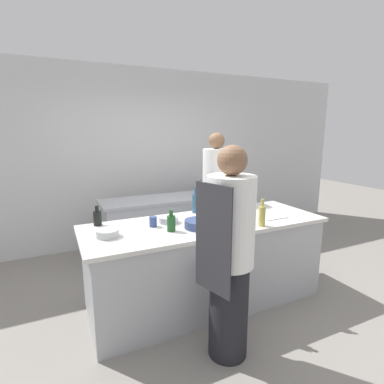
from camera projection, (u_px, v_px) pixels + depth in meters
ground_plane at (206, 300)px, 3.30m from camera, size 16.00×16.00×0.00m
wall_back at (146, 157)px, 4.90m from camera, size 8.00×0.06×2.80m
prep_counter at (206, 262)px, 3.21m from camera, size 2.52×0.90×0.90m
pass_counter at (167, 228)px, 4.33m from camera, size 1.82×0.59×0.90m
oven_range at (227, 208)px, 5.30m from camera, size 0.71×0.69×0.98m
chef_at_prep_near at (229, 256)px, 2.34m from camera, size 0.43×0.42×1.73m
chef_at_stove at (216, 201)px, 4.01m from camera, size 0.40×0.39×1.81m
bottle_olive_oil at (97, 218)px, 2.98m from camera, size 0.08×0.08×0.20m
bottle_vinegar at (262, 215)px, 2.95m from camera, size 0.07×0.07×0.27m
bottle_wine at (196, 202)px, 3.44m from camera, size 0.09×0.09×0.30m
bottle_cooking_oil at (218, 222)px, 2.73m from camera, size 0.07×0.07×0.27m
bottle_sauce at (219, 207)px, 3.34m from camera, size 0.07×0.07×0.23m
bottle_water at (171, 223)px, 2.81m from camera, size 0.08×0.08×0.20m
bowl_mixing_large at (199, 224)px, 2.91m from camera, size 0.28×0.28×0.08m
bowl_prep_small at (168, 220)px, 3.08m from camera, size 0.20×0.20×0.06m
bowl_ceramic_blue at (108, 233)px, 2.66m from camera, size 0.20×0.20×0.07m
cup at (153, 222)px, 2.95m from camera, size 0.07×0.07×0.10m
cutting_board at (272, 217)px, 3.27m from camera, size 0.29×0.19×0.01m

